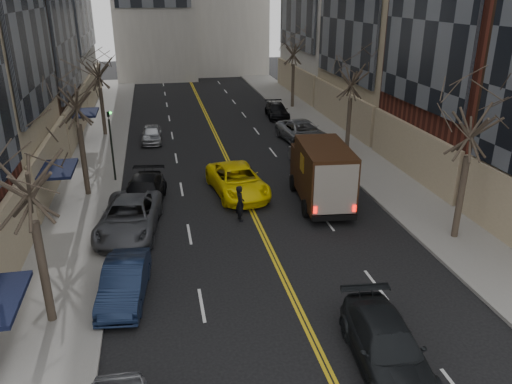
# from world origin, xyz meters

# --- Properties ---
(sidewalk_left) EXTENTS (4.00, 66.00, 0.15)m
(sidewalk_left) POSITION_xyz_m (-9.00, 27.00, 0.07)
(sidewalk_left) COLOR slate
(sidewalk_left) RESTS_ON ground
(sidewalk_right) EXTENTS (4.00, 66.00, 0.15)m
(sidewalk_right) POSITION_xyz_m (9.00, 27.00, 0.07)
(sidewalk_right) COLOR slate
(sidewalk_right) RESTS_ON ground
(tree_lf_near) EXTENTS (3.20, 3.20, 8.41)m
(tree_lf_near) POSITION_xyz_m (-8.80, 8.00, 6.24)
(tree_lf_near) COLOR #382D23
(tree_lf_near) RESTS_ON sidewalk_left
(tree_lf_mid) EXTENTS (3.20, 3.20, 8.91)m
(tree_lf_mid) POSITION_xyz_m (-8.80, 20.00, 6.60)
(tree_lf_mid) COLOR #382D23
(tree_lf_mid) RESTS_ON sidewalk_left
(tree_lf_far) EXTENTS (3.20, 3.20, 8.12)m
(tree_lf_far) POSITION_xyz_m (-8.80, 33.00, 6.02)
(tree_lf_far) COLOR #382D23
(tree_lf_far) RESTS_ON sidewalk_left
(tree_rt_near) EXTENTS (3.20, 3.20, 8.71)m
(tree_rt_near) POSITION_xyz_m (8.80, 11.00, 6.45)
(tree_rt_near) COLOR #382D23
(tree_rt_near) RESTS_ON sidewalk_right
(tree_rt_mid) EXTENTS (3.20, 3.20, 8.32)m
(tree_rt_mid) POSITION_xyz_m (8.80, 25.00, 6.17)
(tree_rt_mid) COLOR #382D23
(tree_rt_mid) RESTS_ON sidewalk_right
(tree_rt_far) EXTENTS (3.20, 3.20, 9.11)m
(tree_rt_far) POSITION_xyz_m (8.80, 40.00, 6.74)
(tree_rt_far) COLOR #382D23
(tree_rt_far) RESTS_ON sidewalk_right
(traffic_signal) EXTENTS (0.29, 0.26, 4.70)m
(traffic_signal) POSITION_xyz_m (-7.39, 22.00, 2.82)
(traffic_signal) COLOR black
(traffic_signal) RESTS_ON sidewalk_left
(ups_truck) EXTENTS (3.03, 6.49, 3.45)m
(ups_truck) POSITION_xyz_m (3.91, 16.36, 1.74)
(ups_truck) COLOR black
(ups_truck) RESTS_ON ground
(observer_sedan) EXTENTS (2.53, 5.21, 1.46)m
(observer_sedan) POSITION_xyz_m (1.84, 3.62, 0.73)
(observer_sedan) COLOR black
(observer_sedan) RESTS_ON ground
(taxi) EXTENTS (3.34, 6.04, 1.60)m
(taxi) POSITION_xyz_m (-0.34, 18.64, 0.80)
(taxi) COLOR yellow
(taxi) RESTS_ON ground
(pedestrian) EXTENTS (0.55, 0.75, 1.89)m
(pedestrian) POSITION_xyz_m (-0.81, 15.07, 0.94)
(pedestrian) COLOR black
(pedestrian) RESTS_ON ground
(parked_lf_b) EXTENTS (2.01, 4.51, 1.44)m
(parked_lf_b) POSITION_xyz_m (-6.30, 9.04, 0.72)
(parked_lf_b) COLOR #101B33
(parked_lf_b) RESTS_ON ground
(parked_lf_c) EXTENTS (3.45, 6.15, 1.62)m
(parked_lf_c) POSITION_xyz_m (-6.30, 14.77, 0.81)
(parked_lf_c) COLOR #4A4C52
(parked_lf_c) RESTS_ON ground
(parked_lf_d) EXTENTS (2.83, 5.49, 1.52)m
(parked_lf_d) POSITION_xyz_m (-5.64, 17.91, 0.76)
(parked_lf_d) COLOR black
(parked_lf_d) RESTS_ON ground
(parked_lf_e) EXTENTS (1.65, 3.83, 1.29)m
(parked_lf_e) POSITION_xyz_m (-5.10, 30.45, 0.64)
(parked_lf_e) COLOR #AAAEB2
(parked_lf_e) RESTS_ON ground
(parked_rt_a) EXTENTS (2.14, 4.73, 1.51)m
(parked_rt_a) POSITION_xyz_m (5.10, 21.66, 0.75)
(parked_rt_a) COLOR #494C51
(parked_rt_a) RESTS_ON ground
(parked_rt_b) EXTENTS (3.35, 6.19, 1.65)m
(parked_rt_b) POSITION_xyz_m (6.30, 27.96, 0.82)
(parked_rt_b) COLOR #989B9F
(parked_rt_b) RESTS_ON ground
(parked_rt_c) EXTENTS (2.18, 4.66, 1.32)m
(parked_rt_c) POSITION_xyz_m (6.30, 36.27, 0.66)
(parked_rt_c) COLOR black
(parked_rt_c) RESTS_ON ground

